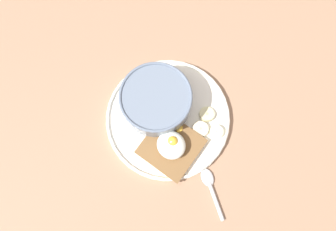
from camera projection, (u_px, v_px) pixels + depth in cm
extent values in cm
cube|color=#9C775B|center=(168.00, 120.00, 68.59)|extent=(120.00, 120.00, 2.00)
cylinder|color=white|center=(168.00, 118.00, 67.13)|extent=(25.35, 25.35, 1.00)
torus|color=white|center=(168.00, 118.00, 66.36)|extent=(25.15, 25.15, 0.60)
cylinder|color=slate|center=(157.00, 100.00, 64.35)|extent=(13.80, 13.80, 6.20)
torus|color=slate|center=(157.00, 95.00, 61.34)|extent=(14.00, 14.00, 0.60)
cylinder|color=beige|center=(158.00, 101.00, 64.97)|extent=(12.40, 12.40, 4.53)
ellipsoid|color=beige|center=(157.00, 98.00, 62.96)|extent=(11.78, 11.78, 1.20)
ellipsoid|color=#A37C60|center=(154.00, 85.00, 63.19)|extent=(2.06, 1.64, 0.77)
ellipsoid|color=#C7BB8D|center=(156.00, 101.00, 62.37)|extent=(2.04, 2.26, 0.81)
ellipsoid|color=#A47A58|center=(155.00, 98.00, 62.63)|extent=(1.78, 1.40, 0.67)
ellipsoid|color=#996050|center=(154.00, 96.00, 62.80)|extent=(0.84, 1.20, 0.49)
ellipsoid|color=#986B46|center=(153.00, 94.00, 62.81)|extent=(1.71, 1.84, 0.66)
ellipsoid|color=tan|center=(157.00, 98.00, 62.67)|extent=(1.47, 1.53, 0.56)
ellipsoid|color=olive|center=(172.00, 108.00, 62.10)|extent=(1.54, 1.84, 0.67)
cube|color=brown|center=(171.00, 146.00, 64.07)|extent=(12.42, 12.42, 0.30)
cube|color=#A77746|center=(171.00, 147.00, 64.57)|extent=(12.18, 12.18, 1.24)
ellipsoid|color=white|center=(171.00, 145.00, 62.58)|extent=(5.75, 5.37, 2.88)
sphere|color=yellow|center=(173.00, 142.00, 62.00)|extent=(2.24, 2.24, 2.24)
ellipsoid|color=yellow|center=(179.00, 129.00, 64.60)|extent=(1.75, 1.95, 0.36)
cylinder|color=beige|center=(200.00, 129.00, 65.52)|extent=(3.68, 3.62, 1.24)
cylinder|color=#C0AE8D|center=(201.00, 129.00, 65.05)|extent=(0.66, 0.65, 0.17)
cylinder|color=beige|center=(207.00, 114.00, 66.27)|extent=(4.39, 4.41, 1.36)
cylinder|color=#B8B386|center=(207.00, 114.00, 65.88)|extent=(0.79, 0.79, 0.22)
cylinder|color=#EEEFBA|center=(216.00, 132.00, 65.38)|extent=(3.72, 3.75, 1.21)
cylinder|color=#B9BA91|center=(217.00, 131.00, 64.90)|extent=(0.67, 0.67, 0.16)
cylinder|color=silver|center=(215.00, 199.00, 63.31)|extent=(8.19, 4.05, 0.80)
ellipsoid|color=silver|center=(207.00, 177.00, 64.31)|extent=(4.25, 3.61, 0.70)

